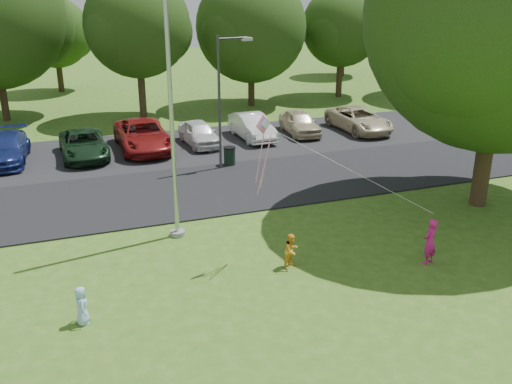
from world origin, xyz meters
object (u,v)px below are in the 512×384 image
object	(u,v)px
woman	(430,242)
child_blue	(82,306)
kite	(267,141)
street_lamp	(224,91)
flagpole	(171,114)
big_tree	(503,22)
child_yellow	(292,251)
trash_can	(230,156)

from	to	relation	value
woman	child_blue	world-z (taller)	woman
kite	child_blue	bearing A→B (deg)	172.56
child_blue	street_lamp	bearing A→B (deg)	-34.80
child_blue	kite	xyz separation A→B (m)	(5.59, 1.70, 3.25)
flagpole	kite	bearing A→B (deg)	-50.38
big_tree	kite	distance (m)	9.76
flagpole	street_lamp	world-z (taller)	flagpole
flagpole	child_blue	bearing A→B (deg)	-127.97
flagpole	woman	bearing A→B (deg)	-34.49
child_yellow	woman	bearing A→B (deg)	-44.85
street_lamp	big_tree	xyz separation A→B (m)	(7.68, -7.70, 3.20)
flagpole	child_blue	size ratio (longest dim) A/B	9.79
street_lamp	child_yellow	size ratio (longest dim) A/B	5.55
flagpole	child_blue	distance (m)	6.62
trash_can	woman	size ratio (longest dim) A/B	0.62
child_yellow	kite	bearing A→B (deg)	98.07
woman	trash_can	bearing A→B (deg)	-98.13
child_blue	trash_can	bearing A→B (deg)	-35.16
big_tree	woman	distance (m)	8.34
woman	child_yellow	world-z (taller)	woman
big_tree	child_yellow	xyz separation A→B (m)	(-8.67, -2.12, -6.22)
big_tree	child_yellow	world-z (taller)	big_tree
big_tree	woman	xyz separation A→B (m)	(-4.68, -3.35, -6.03)
street_lamp	child_blue	xyz separation A→B (m)	(-7.10, -10.79, -3.04)
trash_can	child_yellow	xyz separation A→B (m)	(-1.28, -10.11, 0.08)
flagpole	street_lamp	distance (m)	7.45
child_blue	kite	distance (m)	6.69
woman	kite	size ratio (longest dim) A/B	0.30
street_lamp	child_blue	bearing A→B (deg)	-130.51
woman	kite	bearing A→B (deg)	-45.00
street_lamp	trash_can	distance (m)	3.13
trash_can	street_lamp	bearing A→B (deg)	-135.05
big_tree	trash_can	bearing A→B (deg)	132.74
child_yellow	kite	xyz separation A→B (m)	(-0.52, 0.72, 3.23)
flagpole	big_tree	size ratio (longest dim) A/B	0.85
kite	street_lamp	bearing A→B (deg)	56.29
big_tree	child_blue	xyz separation A→B (m)	(-14.78, -3.09, -6.25)
child_blue	kite	size ratio (longest dim) A/B	0.21
trash_can	flagpole	bearing A→B (deg)	-120.68
trash_can	big_tree	world-z (taller)	big_tree
child_blue	woman	bearing A→B (deg)	-92.93
child_yellow	child_blue	world-z (taller)	child_yellow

